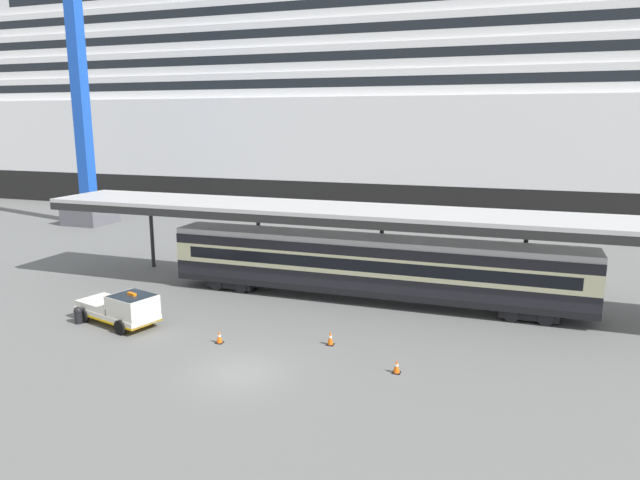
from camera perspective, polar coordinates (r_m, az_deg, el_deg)
The scene contains 10 objects.
ground_plane at distance 26.72m, azimuth -7.97°, elevation -12.95°, with size 400.00×400.00×0.00m, color slate.
cruise_ship at distance 76.15m, azimuth 7.55°, elevation 13.92°, with size 142.00×23.68×39.69m.
platform_canopy at distance 35.42m, azimuth 5.32°, elevation 2.66°, with size 44.96×5.60×5.76m.
train_carriage at distance 35.68m, azimuth 5.06°, elevation -2.53°, with size 25.95×2.81×4.11m.
service_truck at distance 33.66m, azimuth -19.06°, elevation -6.39°, with size 5.55×3.37×2.02m.
traffic_cone_near at distance 29.35m, azimuth 1.03°, elevation -9.71°, with size 0.36×0.36×0.75m.
traffic_cone_mid at distance 30.03m, azimuth -9.98°, elevation -9.45°, with size 0.36×0.36×0.68m.
traffic_cone_far at distance 26.56m, azimuth 7.62°, elevation -12.34°, with size 0.36×0.36×0.65m.
dockside_crane at distance 66.82m, azimuth -22.76°, elevation 18.16°, with size 13.44×4.40×61.90m.
quay_bollard at distance 34.96m, azimuth -22.89°, elevation -6.83°, with size 0.48×0.48×0.96m.
Camera 1 is at (11.27, -21.49, 11.17)m, focal length 32.20 mm.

